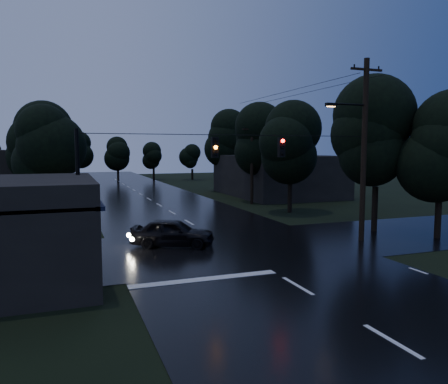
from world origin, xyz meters
TOP-DOWN VIEW (x-y plane):
  - ground at (0.00, 0.00)m, footprint 160.00×160.00m
  - main_road at (0.00, 30.00)m, footprint 12.00×120.00m
  - cross_street at (0.00, 12.00)m, footprint 60.00×9.00m
  - building_far_right at (14.00, 34.00)m, footprint 10.00×14.00m
  - building_far_left at (-14.00, 40.00)m, footprint 10.00×16.00m
  - utility_pole_main at (7.41, 11.00)m, footprint 3.50×0.30m
  - utility_pole_far at (8.30, 28.00)m, footprint 2.00×0.30m
  - anchor_pole_left at (-7.50, 11.00)m, footprint 0.18×0.18m
  - span_signals at (0.56, 10.99)m, footprint 15.00×0.37m
  - tree_corner_near at (10.00, 13.00)m, footprint 4.48×4.48m
  - tree_corner_far at (12.00, 10.00)m, footprint 3.92×3.92m
  - tree_left_a at (-9.00, 22.00)m, footprint 3.92×3.92m
  - tree_left_b at (-9.60, 30.00)m, footprint 4.20×4.20m
  - tree_left_c at (-10.20, 40.00)m, footprint 4.48×4.48m
  - tree_right_a at (9.00, 22.00)m, footprint 4.20×4.20m
  - tree_right_b at (9.60, 30.00)m, footprint 4.48×4.48m
  - tree_right_c at (10.20, 40.00)m, footprint 4.76×4.76m
  - car at (-2.80, 13.17)m, footprint 4.68×3.40m

SIDE VIEW (x-z plane):
  - ground at x=0.00m, z-range 0.00..0.00m
  - main_road at x=0.00m, z-range -0.01..0.01m
  - cross_street at x=0.00m, z-range -0.01..0.01m
  - car at x=-2.80m, z-range 0.00..1.48m
  - building_far_right at x=14.00m, z-range 0.00..4.40m
  - building_far_left at x=-14.00m, z-range 0.00..5.00m
  - anchor_pole_left at x=-7.50m, z-range 0.00..6.00m
  - utility_pole_far at x=8.30m, z-range 0.13..7.63m
  - tree_corner_far at x=12.00m, z-range 1.11..9.37m
  - tree_left_a at x=-9.00m, z-range 1.11..9.37m
  - span_signals at x=0.56m, z-range 4.69..5.80m
  - utility_pole_main at x=7.41m, z-range 0.26..10.26m
  - tree_left_b at x=-9.60m, z-range 1.19..10.04m
  - tree_right_a at x=9.00m, z-range 1.19..10.04m
  - tree_corner_near at x=10.00m, z-range 1.27..10.71m
  - tree_left_c at x=-10.20m, z-range 1.27..10.71m
  - tree_right_b at x=9.60m, z-range 1.27..10.71m
  - tree_right_c at x=10.20m, z-range 1.35..11.38m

